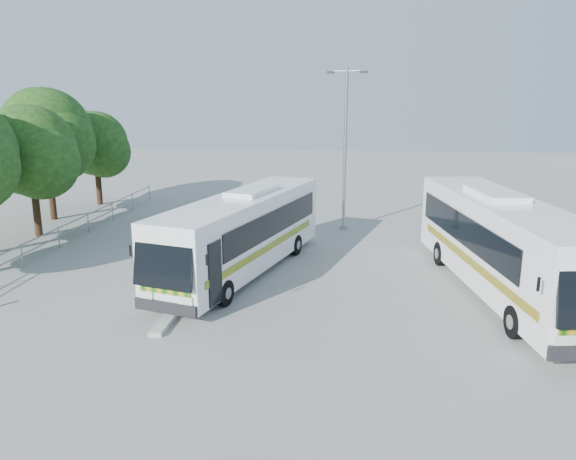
# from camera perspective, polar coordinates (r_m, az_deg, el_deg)

# --- Properties ---
(ground) EXTENTS (100.00, 100.00, 0.00)m
(ground) POSITION_cam_1_polar(r_m,az_deg,el_deg) (22.14, -2.56, -4.70)
(ground) COLOR #969691
(ground) RESTS_ON ground
(kerb_divider) EXTENTS (0.40, 16.00, 0.15)m
(kerb_divider) POSITION_cam_1_polar(r_m,az_deg,el_deg) (24.42, -7.18, -2.83)
(kerb_divider) COLOR #B2B2AD
(kerb_divider) RESTS_ON ground
(railing) EXTENTS (0.06, 22.00, 1.00)m
(railing) POSITION_cam_1_polar(r_m,az_deg,el_deg) (28.77, -21.37, 0.22)
(railing) COLOR gray
(railing) RESTS_ON ground
(tree_far_c) EXTENTS (4.97, 4.69, 6.49)m
(tree_far_c) POSITION_cam_1_polar(r_m,az_deg,el_deg) (30.21, -24.60, 7.31)
(tree_far_c) COLOR #382314
(tree_far_c) RESTS_ON ground
(tree_far_d) EXTENTS (5.62, 5.30, 7.33)m
(tree_far_d) POSITION_cam_1_polar(r_m,az_deg,el_deg) (33.95, -23.27, 8.97)
(tree_far_d) COLOR #382314
(tree_far_d) RESTS_ON ground
(tree_far_e) EXTENTS (4.54, 4.28, 5.92)m
(tree_far_e) POSITION_cam_1_polar(r_m,az_deg,el_deg) (37.71, -18.89, 8.29)
(tree_far_e) COLOR #382314
(tree_far_e) RESTS_ON ground
(coach_main) EXTENTS (5.12, 11.29, 3.08)m
(coach_main) POSITION_cam_1_polar(r_m,az_deg,el_deg) (22.20, -4.61, -0.14)
(coach_main) COLOR white
(coach_main) RESTS_ON ground
(coach_adjacent) EXTENTS (4.20, 12.29, 3.35)m
(coach_adjacent) POSITION_cam_1_polar(r_m,az_deg,el_deg) (21.22, 21.00, -1.28)
(coach_adjacent) COLOR white
(coach_adjacent) RESTS_ON ground
(lamppost) EXTENTS (2.01, 0.58, 8.26)m
(lamppost) POSITION_cam_1_polar(r_m,az_deg,el_deg) (29.05, 5.84, 8.86)
(lamppost) COLOR #94989D
(lamppost) RESTS_ON ground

